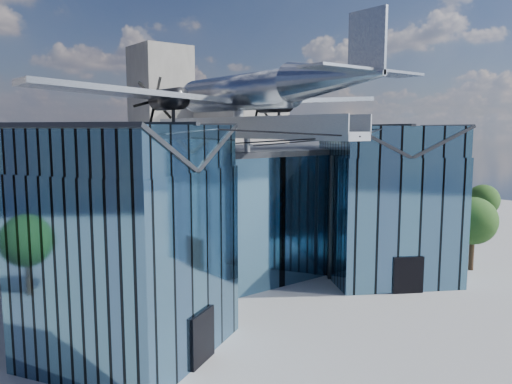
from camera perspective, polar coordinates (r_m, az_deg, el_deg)
ground_plane at (r=34.26m, az=2.11°, el=-12.37°), size 120.00×120.00×0.00m
museum at (r=37.38m, az=-3.61°, el=-1.94°), size 32.88×24.50×17.60m
bg_towers at (r=78.36m, az=-21.63°, el=5.69°), size 77.00×24.50×26.00m
tree_plaza_e at (r=44.09m, az=23.58°, el=-3.06°), size 4.88×4.88×6.01m
tree_side_e at (r=59.92m, az=24.54°, el=-0.89°), size 4.55×4.55×5.43m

